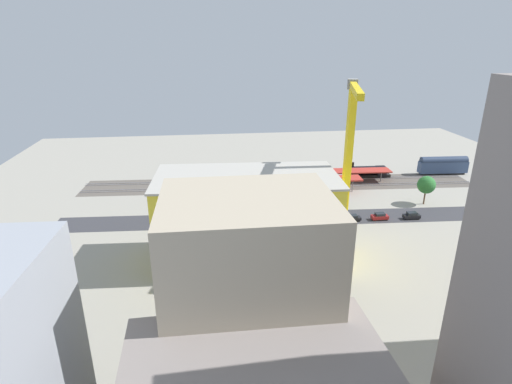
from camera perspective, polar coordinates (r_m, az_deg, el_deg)
The scene contains 24 objects.
ground_plane at distance 107.79m, azimuth 5.48°, elevation -2.81°, with size 194.04×194.04×0.00m, color #9E998C.
rail_bed at distance 128.23m, azimuth 3.36°, elevation 1.15°, with size 121.27×14.24×0.01m, color #5B544C.
street_asphalt at distance 104.20m, azimuth 5.95°, elevation -3.68°, with size 121.27×9.00×0.01m, color #38383D.
track_rails at distance 128.17m, azimuth 3.36°, elevation 1.22°, with size 121.11×14.32×0.12m.
platform_canopy_near at distance 119.09m, azimuth 3.97°, elevation 1.74°, with size 46.05×7.71×4.48m.
platform_canopy_far at distance 128.74m, azimuth 7.56°, elevation 2.83°, with size 51.77×7.90×3.95m.
locomotive at distance 139.00m, azimuth 15.56°, elevation 2.76°, with size 14.27×3.53×5.16m.
passenger_coach at distance 150.38m, azimuth 24.80°, elevation 3.48°, with size 16.49×3.80×6.11m.
freight_coach_far at distance 122.31m, azimuth -6.68°, elevation 1.56°, with size 17.25×3.97×5.80m.
parked_car_0 at distance 110.30m, azimuth 21.01°, elevation -3.15°, with size 4.20×1.82×1.82m.
parked_car_1 at distance 107.16m, azimuth 16.99°, elevation -3.34°, with size 4.21×1.83×1.81m.
parked_car_2 at distance 104.91m, azimuth 13.36°, elevation -3.58°, with size 4.25×2.04×1.52m.
parked_car_3 at distance 102.24m, azimuth 9.25°, elevation -3.87°, with size 4.44×1.78×1.73m.
construction_building at distance 81.66m, azimuth -1.28°, elevation -3.86°, with size 34.99×17.13×17.72m, color yellow.
construction_roof_slab at distance 78.34m, azimuth -1.33°, elevation 2.18°, with size 35.59×17.73×0.40m, color #B7B2A8.
tower_crane at distance 84.73m, azimuth 12.86°, elevation 4.69°, with size 7.70×21.64×35.22m.
box_truck_0 at distance 97.81m, azimuth 0.12°, elevation -4.23°, with size 8.88×3.39×3.21m.
box_truck_1 at distance 96.70m, azimuth -1.84°, elevation -4.54°, with size 9.77×2.91×3.22m.
box_truck_2 at distance 96.07m, azimuth -7.40°, elevation -4.82°, with size 10.29×2.82×3.48m.
street_tree_0 at distance 110.07m, azimuth 11.73°, elevation -0.19°, with size 4.34×4.34×6.58m.
street_tree_1 at distance 119.80m, azimuth 22.82°, elevation 0.93°, with size 4.84×4.84×8.06m.
street_tree_2 at distance 107.17m, azimuth 4.74°, elevation 0.25°, with size 5.46×5.46×8.25m.
traffic_light at distance 100.26m, azimuth 10.99°, elevation -2.27°, with size 0.50×0.36×6.56m.
background_skyline at distance 43.11m, azimuth 26.79°, elevation -17.65°, with size 113.15×44.34×44.94m.
Camera 1 is at (22.37, 96.40, 42.73)m, focal length 28.48 mm.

